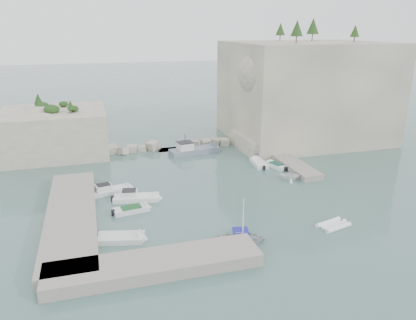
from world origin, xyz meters
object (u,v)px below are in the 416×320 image
object	(u,v)px
rowboat	(242,242)
tender_east_c	(259,165)
tender_east_b	(276,167)
motorboat_e	(121,240)
tender_east_a	(289,180)
motorboat_b	(136,200)
inflatable_dinghy	(333,227)
motorboat_c	(131,212)
tender_east_d	(264,157)
motorboat_a	(111,193)
work_boat	(194,153)

from	to	relation	value
rowboat	tender_east_c	distance (m)	23.07
tender_east_c	tender_east_b	bearing A→B (deg)	-125.63
motorboat_e	tender_east_a	world-z (taller)	tender_east_a
motorboat_b	inflatable_dinghy	bearing A→B (deg)	-23.28
motorboat_b	tender_east_a	size ratio (longest dim) A/B	1.85
motorboat_c	tender_east_d	distance (m)	26.20
motorboat_a	work_boat	xyz separation A→B (m)	(14.06, 13.18, 0.00)
motorboat_a	tender_east_b	size ratio (longest dim) A/B	1.38
tender_east_d	motorboat_e	bearing A→B (deg)	132.92
motorboat_a	tender_east_b	xyz separation A→B (m)	(23.76, 3.06, 0.00)
motorboat_e	tender_east_c	xyz separation A→B (m)	(21.53, 17.01, 0.00)
tender_east_c	motorboat_e	bearing A→B (deg)	133.56
motorboat_a	tender_east_d	world-z (taller)	tender_east_d
motorboat_c	inflatable_dinghy	distance (m)	21.62
motorboat_c	rowboat	distance (m)	13.50
motorboat_b	tender_east_b	bearing A→B (deg)	26.60
motorboat_c	motorboat_b	world-z (taller)	motorboat_b
motorboat_c	tender_east_d	world-z (taller)	tender_east_d
motorboat_c	motorboat_b	xyz separation A→B (m)	(0.91, 3.09, 0.00)
motorboat_a	tender_east_d	distance (m)	25.29
rowboat	inflatable_dinghy	xyz separation A→B (m)	(10.09, 0.38, 0.00)
tender_east_a	work_boat	xyz separation A→B (m)	(-9.22, 15.20, 0.00)
tender_east_a	tender_east_d	world-z (taller)	tender_east_d
motorboat_b	work_boat	bearing A→B (deg)	65.61
inflatable_dinghy	tender_east_b	distance (m)	18.63
rowboat	tender_east_d	size ratio (longest dim) A/B	0.92
motorboat_e	rowboat	size ratio (longest dim) A/B	1.06
inflatable_dinghy	motorboat_c	bearing A→B (deg)	139.54
motorboat_c	tender_east_c	xyz separation A→B (m)	(19.87, 10.93, 0.00)
motorboat_c	motorboat_a	bearing A→B (deg)	98.33
tender_east_c	tender_east_a	bearing A→B (deg)	-162.22
motorboat_b	tender_east_c	xyz separation A→B (m)	(18.96, 7.83, 0.00)
tender_east_a	tender_east_d	distance (m)	9.96
inflatable_dinghy	work_boat	world-z (taller)	work_boat
rowboat	tender_east_b	distance (m)	22.58
motorboat_e	rowboat	bearing A→B (deg)	-4.08
motorboat_b	rowboat	size ratio (longest dim) A/B	1.27
motorboat_a	tender_east_a	size ratio (longest dim) A/B	1.85
work_boat	motorboat_e	bearing A→B (deg)	-128.23
motorboat_b	inflatable_dinghy	xyz separation A→B (m)	(18.62, -12.37, 0.00)
motorboat_c	tender_east_d	size ratio (longest dim) A/B	0.85
motorboat_e	tender_east_b	xyz separation A→B (m)	(23.52, 15.30, 0.00)
motorboat_c	motorboat_e	world-z (taller)	same
tender_east_a	tender_east_c	bearing A→B (deg)	36.07
motorboat_b	inflatable_dinghy	distance (m)	22.35
work_boat	motorboat_b	bearing A→B (deg)	-134.40
motorboat_e	tender_east_b	world-z (taller)	same
tender_east_a	tender_east_b	size ratio (longest dim) A/B	0.75
motorboat_b	work_boat	distance (m)	19.75
motorboat_e	motorboat_b	bearing A→B (deg)	88.04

